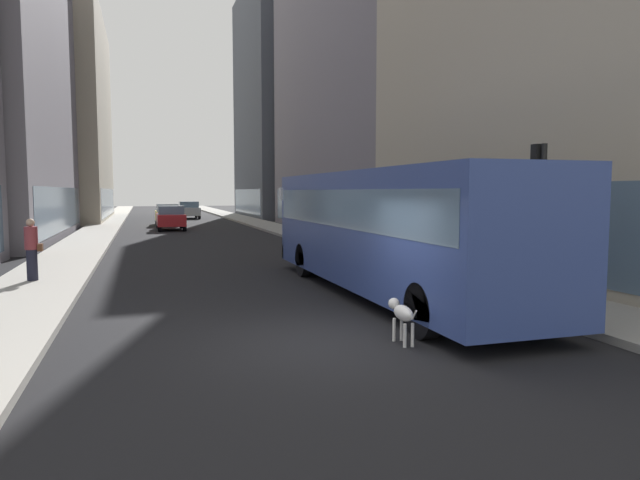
{
  "coord_description": "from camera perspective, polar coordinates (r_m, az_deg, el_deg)",
  "views": [
    {
      "loc": [
        -2.96,
        -9.13,
        2.57
      ],
      "look_at": [
        1.12,
        3.96,
        1.4
      ],
      "focal_mm": 31.88,
      "sensor_mm": 36.0,
      "label": 1
    }
  ],
  "objects": [
    {
      "name": "car_yellow_taxi",
      "position": [
        44.93,
        -15.08,
        2.49
      ],
      "size": [
        1.71,
        4.62,
        1.62
      ],
      "color": "yellow",
      "rests_on": "ground"
    },
    {
      "name": "building_right_far",
      "position": [
        59.25,
        -2.68,
        13.45
      ],
      "size": [
        9.8,
        15.72,
        22.8
      ],
      "color": "#4C515B",
      "rests_on": "ground"
    },
    {
      "name": "sidewalk_right",
      "position": [
        45.04,
        -6.22,
        1.69
      ],
      "size": [
        2.4,
        110.0,
        0.15
      ],
      "primitive_type": "cube",
      "color": "gray",
      "rests_on": "ground"
    },
    {
      "name": "sidewalk_left",
      "position": [
        44.28,
        -20.85,
        1.34
      ],
      "size": [
        2.4,
        110.0,
        0.15
      ],
      "primitive_type": "cube",
      "color": "#ADA89E",
      "rests_on": "ground"
    },
    {
      "name": "car_silver_sedan",
      "position": [
        55.56,
        -13.04,
        2.96
      ],
      "size": [
        1.89,
        4.06,
        1.62
      ],
      "color": "#B7BABF",
      "rests_on": "ground"
    },
    {
      "name": "ground_plane",
      "position": [
        44.3,
        -13.47,
        1.43
      ],
      "size": [
        120.0,
        120.0,
        0.0
      ],
      "primitive_type": "plane",
      "color": "black"
    },
    {
      "name": "transit_bus",
      "position": [
        14.19,
        6.67,
        1.64
      ],
      "size": [
        2.78,
        11.53,
        3.05
      ],
      "color": "#33478C",
      "rests_on": "ground"
    },
    {
      "name": "car_red_coupe",
      "position": [
        39.32,
        -14.75,
        2.18
      ],
      "size": [
        1.79,
        4.08,
        1.62
      ],
      "color": "red",
      "rests_on": "ground"
    },
    {
      "name": "pedestrian_with_handbag",
      "position": [
        17.32,
        -26.95,
        -0.81
      ],
      "size": [
        0.45,
        0.34,
        1.69
      ],
      "color": "#1E1E2D",
      "rests_on": "sidewalk_left"
    },
    {
      "name": "traffic_light_near",
      "position": [
        12.63,
        21.21,
        3.94
      ],
      "size": [
        0.24,
        0.41,
        3.4
      ],
      "color": "black",
      "rests_on": "sidewalk_right"
    },
    {
      "name": "building_left_far",
      "position": [
        56.46,
        -26.83,
        10.97
      ],
      "size": [
        11.88,
        21.23,
        18.14
      ],
      "color": "#B2A893",
      "rests_on": "ground"
    },
    {
      "name": "dalmatian_dog",
      "position": [
        9.8,
        8.19,
        -7.29
      ],
      "size": [
        0.22,
        0.96,
        0.72
      ],
      "color": "white",
      "rests_on": "ground"
    }
  ]
}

